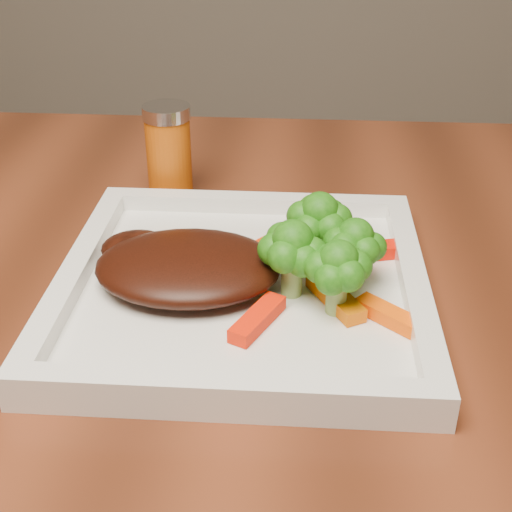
{
  "coord_description": "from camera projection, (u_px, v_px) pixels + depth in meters",
  "views": [
    {
      "loc": [
        0.13,
        -0.58,
        1.05
      ],
      "look_at": [
        0.1,
        -0.13,
        0.79
      ],
      "focal_mm": 50.0,
      "sensor_mm": 36.0,
      "label": 1
    }
  ],
  "objects": [
    {
      "name": "plate",
      "position": [
        243.0,
        291.0,
        0.54
      ],
      "size": [
        0.27,
        0.27,
        0.01
      ],
      "primitive_type": "cube",
      "color": "white",
      "rests_on": "dining_table"
    },
    {
      "name": "steak",
      "position": [
        188.0,
        266.0,
        0.53
      ],
      "size": [
        0.14,
        0.11,
        0.03
      ],
      "primitive_type": "ellipsoid",
      "rotation": [
        0.0,
        0.0,
        0.01
      ],
      "color": "#340F07",
      "rests_on": "plate"
    },
    {
      "name": "broccoli_0",
      "position": [
        319.0,
        222.0,
        0.54
      ],
      "size": [
        0.07,
        0.07,
        0.07
      ],
      "primitive_type": null,
      "rotation": [
        0.0,
        0.0,
        0.27
      ],
      "color": "#247112",
      "rests_on": "plate"
    },
    {
      "name": "broccoli_1",
      "position": [
        355.0,
        247.0,
        0.52
      ],
      "size": [
        0.06,
        0.06,
        0.06
      ],
      "primitive_type": null,
      "rotation": [
        0.0,
        0.0,
        0.3
      ],
      "color": "#1D7814",
      "rests_on": "plate"
    },
    {
      "name": "broccoli_2",
      "position": [
        338.0,
        275.0,
        0.49
      ],
      "size": [
        0.06,
        0.06,
        0.06
      ],
      "primitive_type": null,
      "rotation": [
        0.0,
        0.0,
        0.23
      ],
      "color": "#185D0F",
      "rests_on": "plate"
    },
    {
      "name": "broccoli_3",
      "position": [
        292.0,
        257.0,
        0.51
      ],
      "size": [
        0.07,
        0.07,
        0.06
      ],
      "primitive_type": null,
      "rotation": [
        0.0,
        0.0,
        0.43
      ],
      "color": "#236911",
      "rests_on": "plate"
    },
    {
      "name": "carrot_1",
      "position": [
        390.0,
        316.0,
        0.49
      ],
      "size": [
        0.05,
        0.05,
        0.01
      ],
      "primitive_type": "cube",
      "rotation": [
        0.0,
        0.0,
        -0.72
      ],
      "color": "#FF5404",
      "rests_on": "plate"
    },
    {
      "name": "carrot_2",
      "position": [
        258.0,
        319.0,
        0.48
      ],
      "size": [
        0.04,
        0.06,
        0.01
      ],
      "primitive_type": "cube",
      "rotation": [
        0.0,
        0.0,
        1.11
      ],
      "color": "#F71E04",
      "rests_on": "plate"
    },
    {
      "name": "carrot_3",
      "position": [
        374.0,
        251.0,
        0.57
      ],
      "size": [
        0.06,
        0.03,
        0.01
      ],
      "primitive_type": "cube",
      "rotation": [
        0.0,
        0.0,
        0.25
      ],
      "color": "red",
      "rests_on": "plate"
    },
    {
      "name": "carrot_4",
      "position": [
        272.0,
        244.0,
        0.57
      ],
      "size": [
        0.05,
        0.06,
        0.01
      ],
      "primitive_type": "cube",
      "rotation": [
        0.0,
        0.0,
        0.89
      ],
      "color": "#EC3403",
      "rests_on": "plate"
    },
    {
      "name": "carrot_5",
      "position": [
        335.0,
        297.0,
        0.51
      ],
      "size": [
        0.04,
        0.06,
        0.01
      ],
      "primitive_type": "cube",
      "rotation": [
        0.0,
        0.0,
        -1.07
      ],
      "color": "#E86703",
      "rests_on": "plate"
    },
    {
      "name": "spice_shaker",
      "position": [
        169.0,
        153.0,
        0.67
      ],
      "size": [
        0.05,
        0.05,
        0.09
      ],
      "primitive_type": "cylinder",
      "rotation": [
        0.0,
        0.0,
        -0.13
      ],
      "color": "#BD500A",
      "rests_on": "dining_table"
    }
  ]
}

